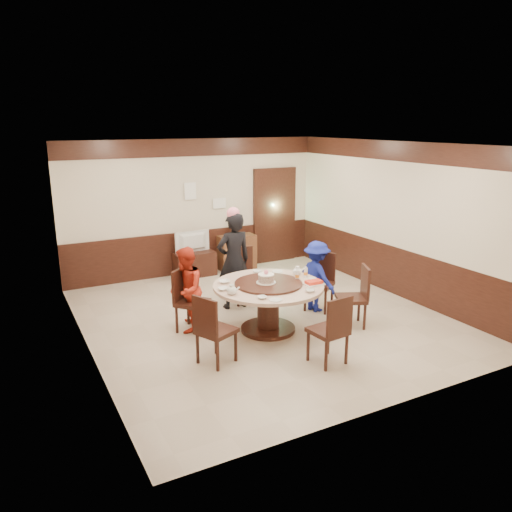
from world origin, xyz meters
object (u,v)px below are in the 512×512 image
birthday_cake (266,278)px  side_cabinet (237,252)px  person_red (186,290)px  tv_stand (195,264)px  person_standing (234,261)px  person_blue (317,276)px  shrimp_platter (314,283)px  banquet_table (268,298)px  thermos (234,227)px  television (194,242)px

birthday_cake → side_cabinet: birthday_cake is taller
person_red → tv_stand: bearing=-178.2°
person_standing → person_red: 1.22m
person_blue → tv_stand: bearing=11.5°
shrimp_platter → side_cabinet: bearing=83.1°
banquet_table → thermos: (0.98, 3.26, 0.41)m
banquet_table → person_red: person_red is taller
person_red → person_blue: bearing=109.4°
person_blue → thermos: 2.91m
person_blue → tv_stand: 3.08m
person_red → thermos: person_red is taller
person_blue → thermos: size_ratio=3.19×
person_standing → person_blue: (1.17, -0.78, -0.23)m
television → person_red: bearing=62.7°
person_red → television: bearing=-178.2°
banquet_table → television: size_ratio=2.21×
side_cabinet → birthday_cake: bearing=-108.2°
person_blue → shrimp_platter: 0.91m
banquet_table → birthday_cake: 0.32m
banquet_table → person_red: size_ratio=1.28×
thermos → person_blue: bearing=-86.7°
person_blue → shrimp_platter: person_blue is taller
banquet_table → thermos: bearing=73.3°
tv_stand → side_cabinet: 1.01m
television → thermos: thermos is taller
shrimp_platter → television: size_ratio=0.39×
thermos → banquet_table: bearing=-106.7°
person_red → person_standing: bearing=142.6°
shrimp_platter → side_cabinet: 3.64m
tv_stand → side_cabinet: bearing=1.7°
birthday_cake → thermos: bearing=72.7°
person_red → birthday_cake: person_red is taller
shrimp_platter → television: (-0.57, 3.56, -0.06)m
person_standing → thermos: size_ratio=4.40×
person_blue → television: bearing=11.5°
birthday_cake → side_cabinet: (1.07, 3.25, -0.47)m
person_standing → birthday_cake: bearing=89.6°
person_standing → person_red: size_ratio=1.27×
tv_stand → side_cabinet: size_ratio=1.06×
thermos → shrimp_platter: bearing=-96.0°
side_cabinet → person_red: bearing=-128.8°
banquet_table → side_cabinet: bearing=72.4°
person_standing → television: size_ratio=2.20×
banquet_table → television: 3.24m
banquet_table → shrimp_platter: (0.60, -0.33, 0.24)m
person_standing → side_cabinet: (1.06, 2.10, -0.46)m
tv_stand → television: (0.00, 0.00, 0.47)m
banquet_table → shrimp_platter: size_ratio=5.59×
person_red → thermos: bearing=167.1°
person_standing → tv_stand: (0.06, 2.07, -0.59)m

